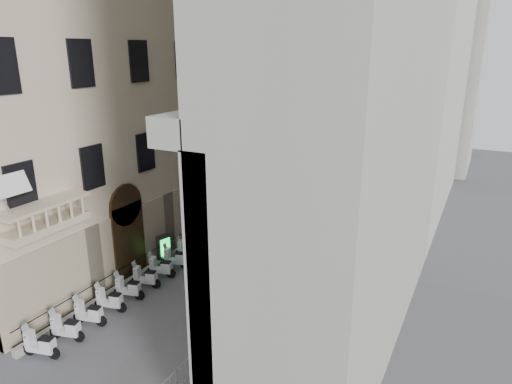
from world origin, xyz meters
TOP-DOWN VIEW (x-y plane):
  - far_building at (0.00, 48.00)m, footprint 22.00×10.00m
  - iron_fence at (-4.30, 18.00)m, footprint 0.30×28.00m
  - blue_awning at (4.15, 26.00)m, footprint 1.60×3.00m
  - flag at (-4.00, 5.00)m, footprint 1.00×1.40m
  - scooter_0 at (-3.33, 4.63)m, footprint 1.50×0.89m
  - scooter_1 at (-3.33, 5.98)m, footprint 1.50×0.89m
  - scooter_2 at (-3.33, 7.33)m, footprint 1.50×0.89m
  - scooter_3 at (-3.33, 8.68)m, footprint 1.50×0.89m
  - scooter_4 at (-3.33, 10.04)m, footprint 1.50×0.89m
  - scooter_5 at (-3.33, 11.39)m, footprint 1.50×0.89m
  - scooter_6 at (-3.33, 12.74)m, footprint 1.50×0.89m
  - scooter_7 at (-3.33, 14.09)m, footprint 1.50×0.89m
  - scooter_8 at (-3.33, 15.45)m, footprint 1.50×0.89m
  - scooter_9 at (-3.33, 16.80)m, footprint 1.50×0.89m
  - scooter_10 at (-3.33, 18.15)m, footprint 1.50×0.89m
  - scooter_11 at (-3.33, 19.50)m, footprint 1.50×0.89m
  - scooter_12 at (-3.33, 20.86)m, footprint 1.50×0.89m
  - barrier_1 at (3.14, 6.76)m, footprint 0.60×2.40m
  - barrier_2 at (3.14, 9.26)m, footprint 0.60×2.40m
  - barrier_3 at (3.14, 11.76)m, footprint 0.60×2.40m
  - barrier_4 at (3.14, 14.26)m, footprint 0.60×2.40m
  - barrier_5 at (3.14, 16.76)m, footprint 0.60×2.40m
  - barrier_6 at (3.14, 19.26)m, footprint 0.60×2.40m
  - barrier_7 at (3.14, 21.76)m, footprint 0.60×2.40m
  - security_tent at (-2.91, 29.54)m, footprint 3.82×3.82m
  - street_lamp at (-3.05, 24.90)m, footprint 2.89×0.65m
  - info_kiosk at (-4.19, 14.16)m, footprint 0.50×0.95m
  - pedestrian_a at (0.60, 30.43)m, footprint 0.66×0.53m
  - pedestrian_b at (1.85, 24.93)m, footprint 0.85×0.72m
  - pedestrian_c at (0.24, 34.48)m, footprint 1.15×1.15m

SIDE VIEW (x-z plane):
  - iron_fence at x=-4.30m, z-range -0.70..0.70m
  - blue_awning at x=4.15m, z-range -1.50..1.50m
  - flag at x=-4.00m, z-range -4.10..4.10m
  - scooter_0 at x=-3.33m, z-range -0.75..0.75m
  - scooter_1 at x=-3.33m, z-range -0.75..0.75m
  - scooter_2 at x=-3.33m, z-range -0.75..0.75m
  - scooter_3 at x=-3.33m, z-range -0.75..0.75m
  - scooter_4 at x=-3.33m, z-range -0.75..0.75m
  - scooter_5 at x=-3.33m, z-range -0.75..0.75m
  - scooter_6 at x=-3.33m, z-range -0.75..0.75m
  - scooter_7 at x=-3.33m, z-range -0.75..0.75m
  - scooter_8 at x=-3.33m, z-range -0.75..0.75m
  - scooter_9 at x=-3.33m, z-range -0.75..0.75m
  - scooter_10 at x=-3.33m, z-range -0.75..0.75m
  - scooter_11 at x=-3.33m, z-range -0.75..0.75m
  - scooter_12 at x=-3.33m, z-range -0.75..0.75m
  - barrier_1 at x=3.14m, z-range -0.55..0.55m
  - barrier_2 at x=3.14m, z-range -0.55..0.55m
  - barrier_3 at x=3.14m, z-range -0.55..0.55m
  - barrier_4 at x=3.14m, z-range -0.55..0.55m
  - barrier_5 at x=3.14m, z-range -0.55..0.55m
  - barrier_6 at x=3.14m, z-range -0.55..0.55m
  - barrier_7 at x=3.14m, z-range -0.55..0.55m
  - pedestrian_b at x=1.85m, z-range 0.00..1.52m
  - pedestrian_a at x=0.60m, z-range 0.00..1.56m
  - info_kiosk at x=-4.19m, z-range 0.01..1.93m
  - pedestrian_c at x=0.24m, z-range 0.00..2.02m
  - security_tent at x=-2.91m, z-range 1.04..4.14m
  - street_lamp at x=-3.05m, z-range 0.90..9.83m
  - far_building at x=0.00m, z-range 0.00..30.00m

